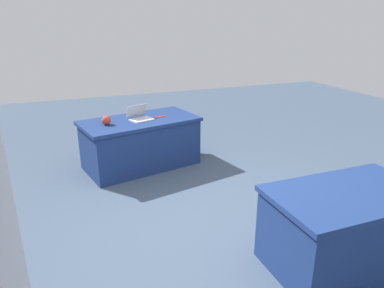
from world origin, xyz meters
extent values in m
plane|color=#3D4C60|center=(0.00, 0.00, 0.00)|extent=(14.40, 14.40, 0.00)
cube|color=navy|center=(0.28, -1.86, 0.71)|extent=(1.84, 1.21, 0.05)
cube|color=navy|center=(0.28, -1.86, 0.34)|extent=(1.76, 1.16, 0.69)
cube|color=navy|center=(-0.89, 1.08, 0.71)|extent=(1.42, 0.85, 0.05)
cube|color=navy|center=(-0.89, 1.08, 0.34)|extent=(1.36, 0.81, 0.69)
cube|color=silver|center=(0.26, -1.81, 0.75)|extent=(0.37, 0.31, 0.02)
cube|color=#B7B7BC|center=(0.30, -1.95, 0.85)|extent=(0.32, 0.17, 0.19)
sphere|color=#B2382D|center=(0.78, -1.76, 0.80)|extent=(0.13, 0.13, 0.13)
cube|color=red|center=(-0.04, -1.88, 0.74)|extent=(0.18, 0.07, 0.01)
camera|label=1|loc=(1.40, 3.18, 2.17)|focal=33.47mm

